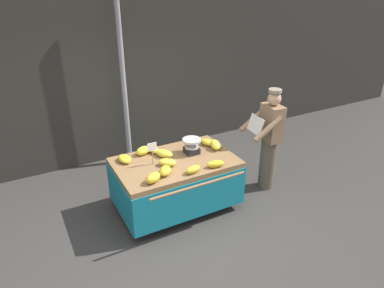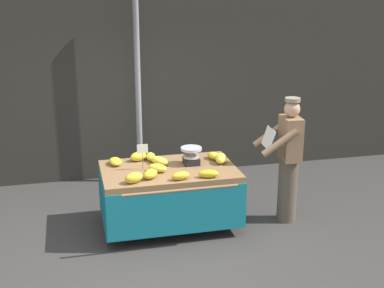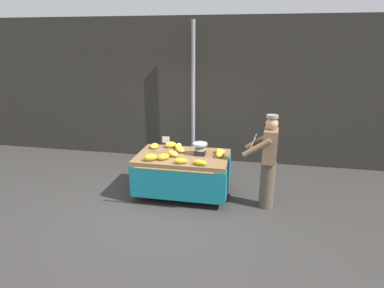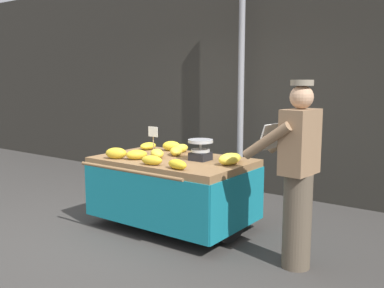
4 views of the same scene
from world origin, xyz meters
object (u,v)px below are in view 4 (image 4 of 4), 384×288
at_px(banana_cart, 173,177).
at_px(banana_bunch_3, 229,159).
at_px(banana_bunch_1, 176,151).
at_px(banana_bunch_2, 116,153).
at_px(banana_bunch_7, 137,155).
at_px(street_pole, 241,82).
at_px(weighing_scale, 200,150).
at_px(banana_bunch_9, 157,154).
at_px(banana_bunch_0, 171,146).
at_px(banana_bunch_8, 152,160).
at_px(price_sign, 153,134).
at_px(banana_bunch_5, 234,158).
at_px(banana_bunch_6, 148,146).
at_px(banana_bunch_10, 177,164).
at_px(banana_bunch_4, 181,148).
at_px(vendor_person, 297,174).

relative_size(banana_cart, banana_bunch_3, 6.32).
height_order(banana_bunch_1, banana_bunch_2, banana_bunch_2).
xyz_separation_m(banana_bunch_1, banana_bunch_7, (-0.20, -0.47, 0.00)).
xyz_separation_m(banana_bunch_1, banana_bunch_3, (0.81, -0.13, 0.01)).
bearing_deg(street_pole, weighing_scale, -74.80).
bearing_deg(banana_cart, banana_bunch_9, -152.88).
distance_m(banana_bunch_0, banana_bunch_8, 0.93).
relative_size(banana_cart, banana_bunch_8, 7.41).
bearing_deg(weighing_scale, banana_bunch_9, -160.08).
distance_m(street_pole, banana_bunch_9, 2.02).
height_order(street_pole, price_sign, street_pole).
distance_m(banana_bunch_0, banana_bunch_1, 0.33).
bearing_deg(banana_bunch_5, banana_bunch_0, 169.96).
distance_m(banana_bunch_2, banana_bunch_5, 1.34).
bearing_deg(banana_bunch_7, banana_bunch_2, -154.22).
bearing_deg(weighing_scale, banana_bunch_6, 167.15).
bearing_deg(banana_bunch_9, banana_bunch_10, -31.96).
height_order(banana_bunch_1, banana_bunch_8, banana_bunch_1).
height_order(street_pole, banana_bunch_4, street_pole).
relative_size(banana_bunch_0, banana_bunch_10, 0.92).
distance_m(banana_bunch_5, banana_bunch_7, 1.09).
xyz_separation_m(banana_bunch_5, banana_bunch_9, (-0.84, -0.31, 0.00)).
bearing_deg(banana_bunch_8, banana_bunch_0, 115.79).
distance_m(banana_bunch_2, banana_bunch_4, 0.85).
relative_size(banana_bunch_1, banana_bunch_10, 1.11).
distance_m(banana_bunch_1, banana_bunch_7, 0.51).
bearing_deg(banana_bunch_0, banana_bunch_2, -101.89).
relative_size(banana_bunch_5, banana_bunch_9, 0.96).
bearing_deg(banana_bunch_5, banana_cart, -161.95).
bearing_deg(banana_bunch_5, banana_bunch_8, -133.30).
relative_size(banana_bunch_2, banana_bunch_7, 1.03).
bearing_deg(banana_bunch_8, banana_cart, 98.01).
xyz_separation_m(banana_cart, banana_bunch_1, (-0.09, 0.18, 0.27)).
distance_m(banana_bunch_1, banana_bunch_2, 0.71).
relative_size(banana_bunch_1, banana_bunch_9, 1.09).
relative_size(price_sign, banana_bunch_2, 1.39).
relative_size(street_pole, banana_bunch_3, 11.97).
xyz_separation_m(banana_bunch_6, banana_bunch_10, (1.07, -0.76, 0.00)).
relative_size(banana_bunch_2, banana_bunch_5, 0.98).
height_order(banana_cart, weighing_scale, weighing_scale).
distance_m(banana_bunch_5, banana_bunch_9, 0.90).
distance_m(banana_bunch_6, banana_bunch_10, 1.31).
bearing_deg(banana_cart, banana_bunch_5, 18.05).
height_order(banana_bunch_7, banana_bunch_10, banana_bunch_7).
bearing_deg(vendor_person, weighing_scale, 167.40).
relative_size(banana_bunch_2, banana_bunch_8, 1.02).
relative_size(banana_bunch_0, banana_bunch_8, 0.97).
bearing_deg(weighing_scale, banana_bunch_10, -80.41).
xyz_separation_m(banana_bunch_6, banana_bunch_7, (0.37, -0.61, 0.01)).
xyz_separation_m(banana_bunch_0, banana_bunch_5, (1.02, -0.18, -0.01)).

